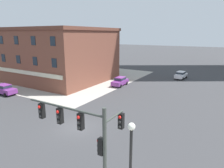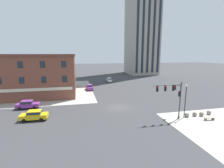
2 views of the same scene
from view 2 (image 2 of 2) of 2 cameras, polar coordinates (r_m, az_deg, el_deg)
ground_plane at (r=34.24m, az=2.43°, el=-8.32°), size 320.00×320.00×0.00m
sidewalk_far_corner at (r=53.80m, az=-24.57°, el=-2.27°), size 32.00×32.00×0.02m
traffic_signal_main at (r=29.11m, az=21.15°, el=-3.39°), size 5.39×2.09×6.54m
bollard_sphere_curb_a at (r=32.12m, az=25.13°, el=-9.93°), size 0.78×0.78×0.78m
bollard_sphere_curb_b at (r=33.16m, az=27.39°, el=-9.48°), size 0.78×0.78×0.78m
bollard_sphere_curb_c at (r=33.76m, az=29.27°, el=-9.30°), size 0.78×0.78×0.78m
bollard_sphere_curb_d at (r=35.29m, az=31.27°, el=-8.66°), size 0.78×0.78×0.78m
bench_near_signal at (r=32.50m, az=31.39°, el=-10.38°), size 1.83×0.63×0.49m
street_lamp_corner_near at (r=30.76m, az=24.75°, el=-4.34°), size 0.36×0.36×5.96m
car_main_northbound_near at (r=30.71m, az=-25.97°, el=-9.88°), size 4.49×2.07×1.68m
car_main_northbound_far at (r=37.60m, az=-27.85°, el=-6.37°), size 4.40×1.90×1.68m
car_main_southbound_near at (r=50.91m, az=-8.01°, el=-1.03°), size 1.99×4.45×1.68m
car_main_southbound_far at (r=64.32m, az=-0.98°, el=1.51°), size 2.13×4.52×1.68m
storefront_block_near_corner at (r=50.15m, az=-26.56°, el=3.16°), size 23.87×18.33×11.11m
residential_tower_skyline_right at (r=97.75m, az=10.87°, el=27.04°), size 14.80×18.40×77.98m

